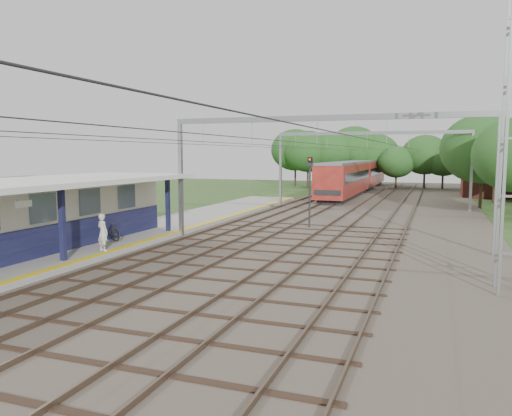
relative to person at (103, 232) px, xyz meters
The scene contains 14 objects.
ground 10.16m from the person, 56.15° to the right, with size 160.00×160.00×0.00m, color #2D4C1E.
ballast_bed 23.70m from the person, 66.03° to the left, with size 18.00×90.00×0.10m, color #473D33.
platform 6.03m from the person, 108.52° to the left, with size 5.00×52.00×0.35m, color gray.
yellow_stripe 5.71m from the person, 86.30° to the left, with size 0.45×52.00×0.01m, color yellow.
station_building 3.63m from the person, 157.20° to the right, with size 3.41×18.00×3.40m.
canopy 4.00m from the person, 132.28° to the right, with size 6.40×20.00×3.44m.
rail_tracks 22.79m from the person, 71.79° to the left, with size 11.80×88.00×0.15m.
catenary_system 19.63m from the person, 61.97° to the left, with size 17.22×88.00×7.00m.
tree_band 49.80m from the person, 79.02° to the left, with size 31.72×30.88×8.82m.
house_far 48.73m from the person, 63.65° to the left, with size 8.00×6.12×8.66m.
person is the anchor object (origin of this frame).
bicycle 2.94m from the person, 122.29° to the left, with size 0.54×1.92×1.15m, color black.
train 46.43m from the person, 83.67° to the left, with size 3.06×38.03×4.00m.
signal_post 14.56m from the person, 61.18° to the left, with size 0.37×0.31×4.75m.
Camera 1 is at (9.28, -11.19, 4.95)m, focal length 35.00 mm.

